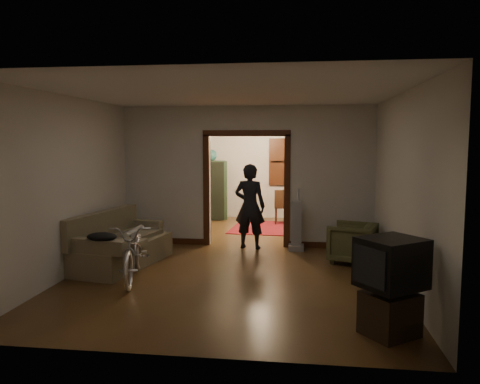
% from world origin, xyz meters
% --- Properties ---
extents(floor, '(5.00, 8.50, 0.01)m').
position_xyz_m(floor, '(0.00, 0.00, 0.00)').
color(floor, '#3A2512').
rests_on(floor, ground).
extents(ceiling, '(5.00, 8.50, 0.01)m').
position_xyz_m(ceiling, '(0.00, 0.00, 2.80)').
color(ceiling, white).
rests_on(ceiling, floor).
extents(wall_back, '(5.00, 0.02, 2.80)m').
position_xyz_m(wall_back, '(0.00, 4.25, 1.40)').
color(wall_back, beige).
rests_on(wall_back, floor).
extents(wall_left, '(0.02, 8.50, 2.80)m').
position_xyz_m(wall_left, '(-2.50, 0.00, 1.40)').
color(wall_left, beige).
rests_on(wall_left, floor).
extents(wall_right, '(0.02, 8.50, 2.80)m').
position_xyz_m(wall_right, '(2.50, 0.00, 1.40)').
color(wall_right, beige).
rests_on(wall_right, floor).
extents(partition_wall, '(5.00, 0.14, 2.80)m').
position_xyz_m(partition_wall, '(0.00, 0.75, 1.40)').
color(partition_wall, beige).
rests_on(partition_wall, floor).
extents(door_casing, '(1.74, 0.20, 2.32)m').
position_xyz_m(door_casing, '(0.00, 0.75, 1.10)').
color(door_casing, '#3A1B0D').
rests_on(door_casing, floor).
extents(far_window, '(0.98, 0.06, 1.28)m').
position_xyz_m(far_window, '(0.70, 4.21, 1.55)').
color(far_window, black).
rests_on(far_window, wall_back).
extents(chandelier, '(0.24, 0.24, 0.24)m').
position_xyz_m(chandelier, '(0.00, 2.50, 2.35)').
color(chandelier, '#FFE0A5').
rests_on(chandelier, ceiling).
extents(light_switch, '(0.08, 0.01, 0.12)m').
position_xyz_m(light_switch, '(1.05, 0.68, 1.25)').
color(light_switch, silver).
rests_on(light_switch, partition_wall).
extents(sofa, '(1.26, 2.12, 0.91)m').
position_xyz_m(sofa, '(-1.92, -1.06, 0.46)').
color(sofa, brown).
rests_on(sofa, floor).
extents(rolled_paper, '(0.10, 0.80, 0.10)m').
position_xyz_m(rolled_paper, '(-1.82, -0.76, 0.53)').
color(rolled_paper, beige).
rests_on(rolled_paper, sofa).
extents(jacket, '(0.45, 0.34, 0.13)m').
position_xyz_m(jacket, '(-1.87, -1.97, 0.68)').
color(jacket, black).
rests_on(jacket, sofa).
extents(bicycle, '(0.95, 1.78, 0.89)m').
position_xyz_m(bicycle, '(-1.42, -1.82, 0.44)').
color(bicycle, silver).
rests_on(bicycle, floor).
extents(armchair, '(0.96, 0.95, 0.70)m').
position_xyz_m(armchair, '(1.98, -0.37, 0.35)').
color(armchair, '#4A4C2B').
rests_on(armchair, floor).
extents(tv_stand, '(0.70, 0.69, 0.47)m').
position_xyz_m(tv_stand, '(2.05, -3.46, 0.24)').
color(tv_stand, black).
rests_on(tv_stand, floor).
extents(crt_tv, '(0.83, 0.82, 0.54)m').
position_xyz_m(crt_tv, '(2.05, -3.46, 0.80)').
color(crt_tv, black).
rests_on(crt_tv, tv_stand).
extents(vacuum, '(0.35, 0.31, 0.96)m').
position_xyz_m(vacuum, '(1.00, 0.40, 0.48)').
color(vacuum, gray).
rests_on(vacuum, floor).
extents(person, '(0.66, 0.48, 1.67)m').
position_xyz_m(person, '(0.09, 0.49, 0.83)').
color(person, black).
rests_on(person, floor).
extents(oriental_rug, '(1.54, 1.94, 0.01)m').
position_xyz_m(oriental_rug, '(0.15, 2.70, 0.01)').
color(oriental_rug, maroon).
rests_on(oriental_rug, floor).
extents(locker, '(0.88, 0.65, 1.58)m').
position_xyz_m(locker, '(-1.30, 3.79, 0.79)').
color(locker, '#233A25').
rests_on(locker, floor).
extents(globe, '(0.30, 0.30, 0.30)m').
position_xyz_m(globe, '(-1.30, 3.79, 1.94)').
color(globe, '#1E5972').
rests_on(globe, locker).
extents(desk, '(1.17, 0.76, 0.81)m').
position_xyz_m(desk, '(1.17, 3.71, 0.41)').
color(desk, black).
rests_on(desk, floor).
extents(desk_chair, '(0.49, 0.49, 0.89)m').
position_xyz_m(desk_chair, '(0.63, 3.32, 0.44)').
color(desk_chair, black).
rests_on(desk_chair, floor).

